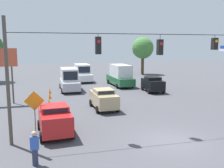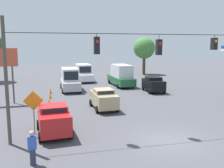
% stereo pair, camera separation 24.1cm
% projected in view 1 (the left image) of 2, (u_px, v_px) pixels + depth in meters
% --- Properties ---
extents(ground_plane, '(140.00, 140.00, 0.00)m').
position_uv_depth(ground_plane, '(170.00, 141.00, 14.96)').
color(ground_plane, '#47474C').
extents(overhead_signal_span, '(18.51, 0.38, 7.26)m').
position_uv_depth(overhead_signal_span, '(158.00, 65.00, 15.98)').
color(overhead_signal_span, '#4C473D').
rests_on(overhead_signal_span, ground_plane).
extents(box_truck_green_oncoming_deep, '(2.59, 6.85, 3.02)m').
position_uv_depth(box_truck_green_oncoming_deep, '(120.00, 75.00, 35.43)').
color(box_truck_green_oncoming_deep, '#236038').
rests_on(box_truck_green_oncoming_deep, ground_plane).
extents(box_truck_silver_withflow_far, '(2.38, 6.02, 2.84)m').
position_uv_depth(box_truck_silver_withflow_far, '(69.00, 79.00, 31.87)').
color(box_truck_silver_withflow_far, '#A8AAB2').
rests_on(box_truck_silver_withflow_far, ground_plane).
extents(sedan_red_parked_shoulder, '(2.31, 3.96, 1.90)m').
position_uv_depth(sedan_red_parked_shoulder, '(55.00, 119.00, 16.04)').
color(sedan_red_parked_shoulder, red).
rests_on(sedan_red_parked_shoulder, ground_plane).
extents(sedan_tan_withflow_mid, '(2.13, 4.16, 1.83)m').
position_uv_depth(sedan_tan_withflow_mid, '(104.00, 99.00, 22.47)').
color(sedan_tan_withflow_mid, tan).
rests_on(sedan_tan_withflow_mid, ground_plane).
extents(box_truck_white_withflow_deep, '(2.57, 6.48, 2.73)m').
position_uv_depth(box_truck_white_withflow_deep, '(82.00, 73.00, 40.23)').
color(box_truck_white_withflow_deep, silver).
rests_on(box_truck_white_withflow_deep, ground_plane).
extents(sedan_black_oncoming_far, '(2.23, 3.94, 1.88)m').
position_uv_depth(sedan_black_oncoming_far, '(153.00, 84.00, 30.86)').
color(sedan_black_oncoming_far, black).
rests_on(sedan_black_oncoming_far, ground_plane).
extents(traffic_cone_nearest, '(0.36, 0.36, 0.61)m').
position_uv_depth(traffic_cone_nearest, '(49.00, 120.00, 18.14)').
color(traffic_cone_nearest, orange).
rests_on(traffic_cone_nearest, ground_plane).
extents(traffic_cone_second, '(0.36, 0.36, 0.61)m').
position_uv_depth(traffic_cone_second, '(48.00, 111.00, 20.77)').
color(traffic_cone_second, orange).
rests_on(traffic_cone_second, ground_plane).
extents(traffic_cone_third, '(0.36, 0.36, 0.61)m').
position_uv_depth(traffic_cone_third, '(49.00, 102.00, 23.91)').
color(traffic_cone_third, orange).
rests_on(traffic_cone_third, ground_plane).
extents(traffic_cone_fourth, '(0.36, 0.36, 0.61)m').
position_uv_depth(traffic_cone_fourth, '(50.00, 96.00, 26.86)').
color(traffic_cone_fourth, orange).
rests_on(traffic_cone_fourth, ground_plane).
extents(traffic_cone_fifth, '(0.36, 0.36, 0.61)m').
position_uv_depth(traffic_cone_fifth, '(50.00, 91.00, 29.75)').
color(traffic_cone_fifth, orange).
rests_on(traffic_cone_fifth, ground_plane).
extents(work_zone_sign, '(1.27, 0.06, 2.84)m').
position_uv_depth(work_zone_sign, '(34.00, 104.00, 15.81)').
color(work_zone_sign, slate).
rests_on(work_zone_sign, ground_plane).
extents(pedestrian, '(0.40, 0.28, 1.70)m').
position_uv_depth(pedestrian, '(35.00, 148.00, 11.80)').
color(pedestrian, '#2D334C').
rests_on(pedestrian, ground_plane).
extents(tree_horizon_right, '(4.29, 4.29, 7.39)m').
position_uv_depth(tree_horizon_right, '(143.00, 48.00, 49.58)').
color(tree_horizon_right, '#4C3823').
rests_on(tree_horizon_right, ground_plane).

